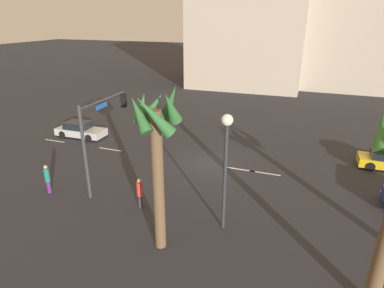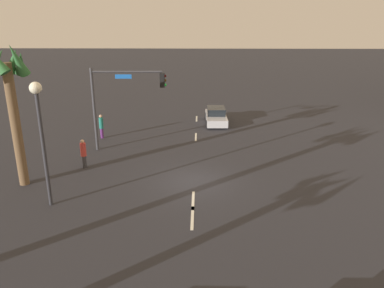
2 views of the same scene
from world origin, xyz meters
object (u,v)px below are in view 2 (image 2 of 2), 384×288
object	(u,v)px
car_0	(216,116)
pedestrian_1	(84,153)
palm_tree_1	(9,87)
traffic_signal	(119,95)
pedestrian_0	(101,126)
streetlamp	(40,121)

from	to	relation	value
car_0	pedestrian_1	bearing A→B (deg)	141.54
palm_tree_1	traffic_signal	bearing A→B (deg)	-36.06
car_0	traffic_signal	size ratio (longest dim) A/B	0.79
pedestrian_1	palm_tree_1	xyz separation A→B (m)	(-2.55, 2.69, 4.48)
pedestrian_0	palm_tree_1	xyz separation A→B (m)	(-8.68, 2.21, 4.45)
car_0	pedestrian_1	size ratio (longest dim) A/B	2.48
car_0	streetlamp	distance (m)	18.44
traffic_signal	streetlamp	xyz separation A→B (m)	(-8.37, 1.88, 0.36)
streetlamp	palm_tree_1	distance (m)	3.63
streetlamp	pedestrian_0	size ratio (longest dim) A/B	3.27
palm_tree_1	car_0	bearing A→B (deg)	-40.15
car_0	streetlamp	world-z (taller)	streetlamp
traffic_signal	pedestrian_1	bearing A→B (deg)	154.04
pedestrian_0	palm_tree_1	distance (m)	10.00
streetlamp	pedestrian_1	bearing A→B (deg)	-2.36
traffic_signal	pedestrian_1	world-z (taller)	traffic_signal
traffic_signal	palm_tree_1	world-z (taller)	palm_tree_1
streetlamp	pedestrian_0	bearing A→B (deg)	1.41
traffic_signal	pedestrian_0	xyz separation A→B (m)	(2.69, 2.15, -2.93)
traffic_signal	palm_tree_1	xyz separation A→B (m)	(-5.99, 4.36, 1.52)
traffic_signal	pedestrian_1	xyz separation A→B (m)	(-3.44, 1.67, -2.96)
pedestrian_1	streetlamp	bearing A→B (deg)	177.64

